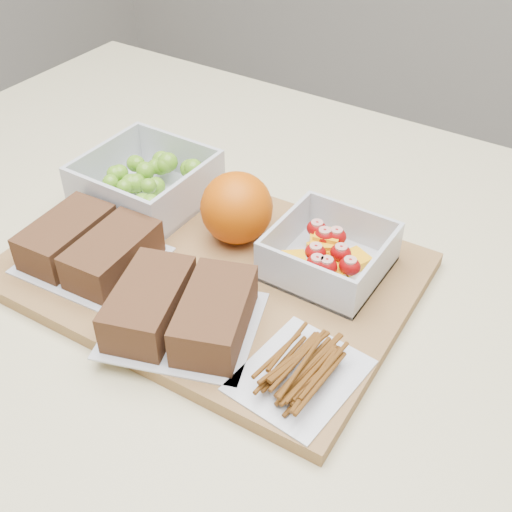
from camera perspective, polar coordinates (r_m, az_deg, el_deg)
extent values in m
cube|color=beige|center=(1.05, -1.08, -20.90)|extent=(1.20, 0.90, 0.90)
cube|color=olive|center=(0.70, -4.04, -1.32)|extent=(0.43, 0.31, 0.02)
cube|color=silver|center=(0.80, -9.56, 5.09)|extent=(0.14, 0.14, 0.01)
cube|color=silver|center=(0.83, -6.79, 8.78)|extent=(0.14, 0.01, 0.06)
cube|color=silver|center=(0.75, -13.02, 4.33)|extent=(0.14, 0.01, 0.06)
cube|color=silver|center=(0.75, -5.94, 5.27)|extent=(0.01, 0.13, 0.06)
cube|color=silver|center=(0.83, -13.25, 7.92)|extent=(0.01, 0.13, 0.06)
sphere|color=#60991F|center=(0.79, -11.06, 6.34)|extent=(0.02, 0.02, 0.02)
sphere|color=#60991F|center=(0.80, -12.01, 7.24)|extent=(0.02, 0.02, 0.02)
sphere|color=#60991F|center=(0.80, -8.04, 8.03)|extent=(0.02, 0.02, 0.02)
sphere|color=#60991F|center=(0.79, -8.90, 6.12)|extent=(0.02, 0.02, 0.02)
sphere|color=#60991F|center=(0.82, -10.69, 8.08)|extent=(0.02, 0.02, 0.02)
sphere|color=#60991F|center=(0.80, -10.49, 6.51)|extent=(0.02, 0.02, 0.02)
sphere|color=#60991F|center=(0.81, -10.51, 8.09)|extent=(0.02, 0.02, 0.02)
sphere|color=#60991F|center=(0.73, -9.29, 4.48)|extent=(0.03, 0.03, 0.03)
sphere|color=#60991F|center=(0.80, -5.88, 7.69)|extent=(0.02, 0.02, 0.02)
sphere|color=#60991F|center=(0.80, -7.84, 8.26)|extent=(0.02, 0.02, 0.02)
sphere|color=#60991F|center=(0.79, -12.81, 6.39)|extent=(0.02, 0.02, 0.02)
sphere|color=#60991F|center=(0.79, -5.60, 7.79)|extent=(0.02, 0.02, 0.02)
sphere|color=#60991F|center=(0.76, -12.06, 4.71)|extent=(0.02, 0.02, 0.02)
sphere|color=#60991F|center=(0.81, -8.48, 7.86)|extent=(0.02, 0.02, 0.02)
sphere|color=#60991F|center=(0.81, -9.82, 7.47)|extent=(0.02, 0.02, 0.02)
sphere|color=#60991F|center=(0.81, -7.98, 8.22)|extent=(0.02, 0.02, 0.02)
sphere|color=#60991F|center=(0.73, -10.05, 4.59)|extent=(0.02, 0.02, 0.02)
sphere|color=#60991F|center=(0.74, -8.69, 3.53)|extent=(0.02, 0.02, 0.02)
sphere|color=#60991F|center=(0.81, -8.92, 7.87)|extent=(0.02, 0.02, 0.02)
sphere|color=#60991F|center=(0.78, -11.62, 6.02)|extent=(0.02, 0.02, 0.02)
sphere|color=#60991F|center=(0.83, -8.39, 8.39)|extent=(0.02, 0.02, 0.02)
sphere|color=#60991F|center=(0.77, -9.53, 6.14)|extent=(0.02, 0.02, 0.02)
sphere|color=#60991F|center=(0.79, -10.65, 6.37)|extent=(0.02, 0.02, 0.02)
sphere|color=#60991F|center=(0.80, -12.41, 7.13)|extent=(0.02, 0.02, 0.02)
cube|color=silver|center=(0.69, 6.41, -1.01)|extent=(0.11, 0.11, 0.00)
cube|color=silver|center=(0.72, 8.59, 2.73)|extent=(0.11, 0.00, 0.05)
cube|color=silver|center=(0.64, 4.24, -2.19)|extent=(0.11, 0.00, 0.05)
cube|color=silver|center=(0.66, 10.77, -1.22)|extent=(0.00, 0.11, 0.05)
cube|color=silver|center=(0.70, 2.53, 1.96)|extent=(0.00, 0.11, 0.05)
cube|color=#F2A20D|center=(0.67, 6.08, -1.07)|extent=(0.03, 0.04, 0.01)
cube|color=#F2A20D|center=(0.70, 6.51, 1.03)|extent=(0.04, 0.05, 0.01)
cube|color=#F2A20D|center=(0.68, 7.32, -0.23)|extent=(0.04, 0.04, 0.01)
cube|color=#F2A20D|center=(0.69, 8.58, -0.46)|extent=(0.04, 0.04, 0.01)
cube|color=#F2A20D|center=(0.69, 5.87, 1.17)|extent=(0.04, 0.04, 0.01)
cube|color=#F2A20D|center=(0.70, 6.36, 1.67)|extent=(0.03, 0.03, 0.01)
cube|color=#F2A20D|center=(0.66, 3.43, -0.59)|extent=(0.04, 0.04, 0.01)
cube|color=#F2A20D|center=(0.66, 6.65, -1.59)|extent=(0.03, 0.03, 0.01)
cube|color=#F2A20D|center=(0.69, 5.84, 0.42)|extent=(0.04, 0.04, 0.01)
ellipsoid|color=#9D0907|center=(0.67, 7.53, 0.27)|extent=(0.02, 0.02, 0.02)
ellipsoid|color=#9D0907|center=(0.65, 6.28, -0.88)|extent=(0.02, 0.02, 0.02)
ellipsoid|color=#9D0907|center=(0.70, 5.42, 2.43)|extent=(0.02, 0.02, 0.02)
ellipsoid|color=#9D0907|center=(0.66, 8.33, -0.90)|extent=(0.02, 0.02, 0.02)
ellipsoid|color=#9D0907|center=(0.69, 6.10, 1.76)|extent=(0.02, 0.02, 0.02)
ellipsoid|color=#9D0907|center=(0.66, 5.44, -0.69)|extent=(0.02, 0.02, 0.02)
ellipsoid|color=#9D0907|center=(0.67, 5.31, 0.33)|extent=(0.02, 0.02, 0.02)
ellipsoid|color=#9D0907|center=(0.69, 7.14, 1.78)|extent=(0.02, 0.02, 0.02)
sphere|color=#D25504|center=(0.71, -1.73, 4.30)|extent=(0.08, 0.08, 0.08)
cube|color=silver|center=(0.72, -14.32, -0.38)|extent=(0.15, 0.13, 0.00)
cube|color=#54331D|center=(0.73, -16.47, 1.66)|extent=(0.06, 0.11, 0.04)
cube|color=#54331D|center=(0.69, -12.60, 0.16)|extent=(0.06, 0.11, 0.04)
cube|color=silver|center=(0.63, -6.47, -6.10)|extent=(0.18, 0.17, 0.00)
cube|color=#56341D|center=(0.62, -9.47, -4.14)|extent=(0.09, 0.12, 0.04)
cube|color=#56341D|center=(0.61, -3.67, -5.21)|extent=(0.09, 0.12, 0.04)
cube|color=silver|center=(0.58, 3.92, -10.55)|extent=(0.10, 0.12, 0.00)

